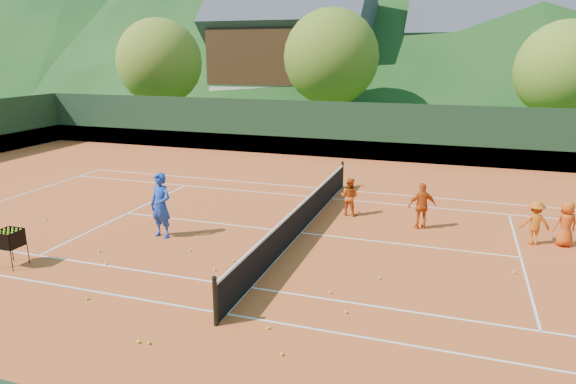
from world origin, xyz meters
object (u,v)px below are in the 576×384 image
(student_a, at_px, (349,196))
(chalet_mid, at_px, (483,58))
(tennis_net, at_px, (300,218))
(chalet_left, at_px, (292,51))
(student_d, at_px, (535,223))
(ball_hopper, at_px, (10,239))
(student_b, at_px, (422,206))
(coach, at_px, (161,205))
(student_c, at_px, (566,224))

(student_a, relative_size, chalet_mid, 0.11)
(chalet_mid, bearing_deg, tennis_net, -100.01)
(chalet_left, bearing_deg, student_a, -68.22)
(tennis_net, xyz_separation_m, chalet_mid, (6.00, 34.00, 4.47))
(chalet_left, distance_m, chalet_mid, 16.51)
(student_d, relative_size, ball_hopper, 1.33)
(chalet_left, bearing_deg, ball_hopper, -84.30)
(student_b, distance_m, chalet_mid, 32.73)
(coach, height_order, student_a, coach)
(student_d, xyz_separation_m, ball_hopper, (-13.35, -6.13, 0.08))
(tennis_net, height_order, chalet_left, chalet_left)
(student_a, height_order, student_b, student_b)
(student_c, distance_m, chalet_mid, 32.95)
(ball_hopper, xyz_separation_m, chalet_mid, (12.52, 38.88, 4.22))
(student_a, height_order, ball_hopper, student_a)
(student_d, height_order, chalet_left, chalet_left)
(chalet_mid, bearing_deg, student_c, -87.08)
(student_d, xyz_separation_m, chalet_left, (-16.83, 28.75, 4.96))
(ball_hopper, bearing_deg, chalet_mid, 72.15)
(coach, xyz_separation_m, student_a, (4.99, 3.99, -0.34))
(coach, bearing_deg, tennis_net, 33.53)
(student_a, bearing_deg, tennis_net, 74.20)
(tennis_net, distance_m, chalet_mid, 34.81)
(ball_hopper, bearing_deg, student_c, 23.80)
(chalet_mid, bearing_deg, chalet_left, -165.96)
(student_c, bearing_deg, chalet_mid, -109.47)
(ball_hopper, bearing_deg, tennis_net, 36.85)
(coach, height_order, tennis_net, coach)
(ball_hopper, bearing_deg, coach, 50.99)
(student_c, bearing_deg, tennis_net, -12.24)
(student_b, xyz_separation_m, ball_hopper, (-10.09, -6.51, -0.01))
(student_c, xyz_separation_m, ball_hopper, (-14.19, -6.26, 0.07))
(tennis_net, bearing_deg, student_d, 10.35)
(student_b, distance_m, tennis_net, 3.93)
(ball_hopper, bearing_deg, student_b, 32.86)
(student_c, height_order, tennis_net, student_c)
(coach, xyz_separation_m, student_c, (11.59, 3.06, -0.33))
(tennis_net, xyz_separation_m, chalet_left, (-10.00, 30.00, 5.13))
(ball_hopper, height_order, chalet_left, chalet_left)
(coach, relative_size, chalet_left, 0.15)
(student_d, distance_m, ball_hopper, 14.69)
(student_c, xyz_separation_m, tennis_net, (-7.67, -1.37, -0.18))
(tennis_net, bearing_deg, ball_hopper, -143.15)
(student_b, xyz_separation_m, tennis_net, (-3.57, -1.63, -0.26))
(coach, bearing_deg, chalet_left, 111.18)
(student_d, bearing_deg, student_b, -16.22)
(student_c, relative_size, chalet_left, 0.10)
(tennis_net, xyz_separation_m, ball_hopper, (-6.52, -4.89, 0.25))
(student_c, height_order, student_d, student_c)
(student_a, bearing_deg, chalet_left, -59.21)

